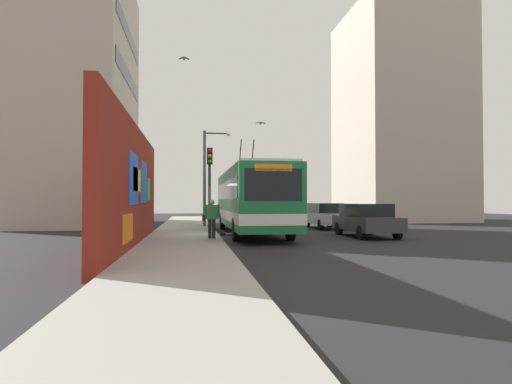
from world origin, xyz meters
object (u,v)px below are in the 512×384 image
Objects in this scene: parked_car_silver at (325,215)px; street_lamp at (208,171)px; city_bus at (251,198)px; parked_car_dark_gray at (366,219)px; traffic_light at (210,175)px; pedestrian_at_curb at (212,216)px.

street_lamp reaches higher than parked_car_silver.
city_bus is 5.94m from parked_car_dark_gray.
parked_car_dark_gray is at bearing -136.24° from street_lamp.
traffic_light is (-0.29, 2.15, 1.17)m from city_bus.
parked_car_dark_gray is at bearing -117.21° from city_bus.
city_bus reaches higher than pedestrian_at_curb.
city_bus reaches higher than parked_car_dark_gray.
street_lamp is at bearing -1.13° from pedestrian_at_curb.
parked_car_silver is at bearing -62.41° from traffic_light.
pedestrian_at_curb is at bearing 151.32° from city_bus.
parked_car_dark_gray is (-2.67, -5.20, -1.02)m from city_bus.
pedestrian_at_curb reaches higher than parked_car_dark_gray.
parked_car_silver is at bearing -55.71° from city_bus.
street_lamp is (4.89, 2.04, 1.77)m from city_bus.
parked_car_dark_gray is at bearing -107.94° from traffic_light.
parked_car_silver is 2.73× the size of pedestrian_at_curb.
traffic_light is at bearing 72.06° from parked_car_dark_gray.
parked_car_silver is at bearing -44.30° from pedestrian_at_curb.
city_bus is 5.59m from street_lamp.
traffic_light reaches higher than pedestrian_at_curb.
parked_car_dark_gray is 10.84m from street_lamp.
traffic_light is (3.76, -0.07, 1.94)m from pedestrian_at_curb.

